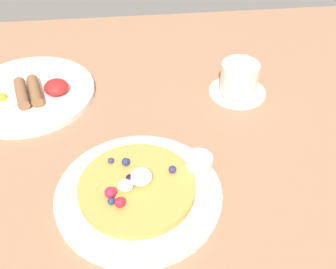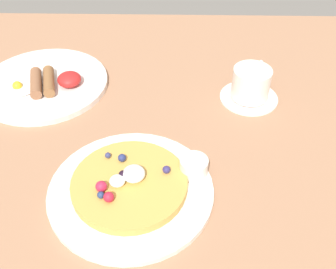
{
  "view_description": "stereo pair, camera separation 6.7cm",
  "coord_description": "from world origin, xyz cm",
  "px_view_note": "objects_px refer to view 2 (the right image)",
  "views": [
    {
      "loc": [
        -3.14,
        -49.01,
        51.42
      ],
      "look_at": [
        2.46,
        3.14,
        4.0
      ],
      "focal_mm": 43.62,
      "sensor_mm": 36.0,
      "label": 1
    },
    {
      "loc": [
        3.53,
        -49.3,
        51.42
      ],
      "look_at": [
        2.46,
        3.14,
        4.0
      ],
      "focal_mm": 43.62,
      "sensor_mm": 36.0,
      "label": 2
    }
  ],
  "objects_px": {
    "coffee_cup": "(251,82)",
    "breakfast_plate": "(44,84)",
    "pancake_plate": "(131,191)",
    "syrup_ramekin": "(194,166)",
    "coffee_saucer": "(249,97)"
  },
  "relations": [
    {
      "from": "coffee_cup",
      "to": "coffee_saucer",
      "type": "bearing_deg",
      "value": -116.44
    },
    {
      "from": "syrup_ramekin",
      "to": "coffee_cup",
      "type": "bearing_deg",
      "value": 61.41
    },
    {
      "from": "pancake_plate",
      "to": "breakfast_plate",
      "type": "bearing_deg",
      "value": 126.01
    },
    {
      "from": "coffee_cup",
      "to": "syrup_ramekin",
      "type": "bearing_deg",
      "value": -118.59
    },
    {
      "from": "coffee_cup",
      "to": "breakfast_plate",
      "type": "bearing_deg",
      "value": 175.57
    },
    {
      "from": "syrup_ramekin",
      "to": "coffee_saucer",
      "type": "height_order",
      "value": "syrup_ramekin"
    },
    {
      "from": "breakfast_plate",
      "to": "syrup_ramekin",
      "type": "bearing_deg",
      "value": -39.24
    },
    {
      "from": "breakfast_plate",
      "to": "coffee_saucer",
      "type": "relative_size",
      "value": 2.27
    },
    {
      "from": "breakfast_plate",
      "to": "coffee_cup",
      "type": "distance_m",
      "value": 0.44
    },
    {
      "from": "pancake_plate",
      "to": "coffee_saucer",
      "type": "xyz_separation_m",
      "value": [
        0.22,
        0.26,
        -0.0
      ]
    },
    {
      "from": "pancake_plate",
      "to": "coffee_saucer",
      "type": "relative_size",
      "value": 2.23
    },
    {
      "from": "breakfast_plate",
      "to": "pancake_plate",
      "type": "bearing_deg",
      "value": -53.99
    },
    {
      "from": "coffee_saucer",
      "to": "breakfast_plate",
      "type": "bearing_deg",
      "value": 175.36
    },
    {
      "from": "breakfast_plate",
      "to": "coffee_cup",
      "type": "xyz_separation_m",
      "value": [
        0.44,
        -0.03,
        0.03
      ]
    },
    {
      "from": "syrup_ramekin",
      "to": "coffee_cup",
      "type": "distance_m",
      "value": 0.26
    }
  ]
}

